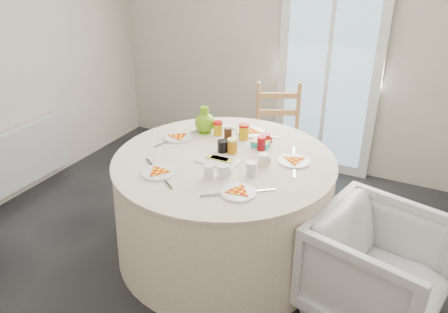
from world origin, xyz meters
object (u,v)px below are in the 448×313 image
at_px(wooden_chair, 278,141).
at_px(table, 224,207).
at_px(green_pitcher, 205,123).
at_px(radiator, 24,156).
at_px(armchair, 378,264).

bearing_deg(wooden_chair, table, -114.92).
distance_m(table, green_pitcher, 0.69).
distance_m(radiator, green_pitcher, 1.82).
bearing_deg(table, green_pitcher, 135.10).
bearing_deg(radiator, table, 2.26).
relative_size(armchair, green_pitcher, 3.68).
distance_m(armchair, green_pitcher, 1.65).
distance_m(wooden_chair, armchair, 1.72).
relative_size(radiator, table, 0.61).
height_order(radiator, wooden_chair, wooden_chair).
distance_m(radiator, armchair, 3.20).
xyz_separation_m(armchair, green_pitcher, (-1.50, 0.51, 0.48)).
bearing_deg(radiator, wooden_chair, 30.17).
height_order(radiator, table, table).
bearing_deg(green_pitcher, wooden_chair, 57.52).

